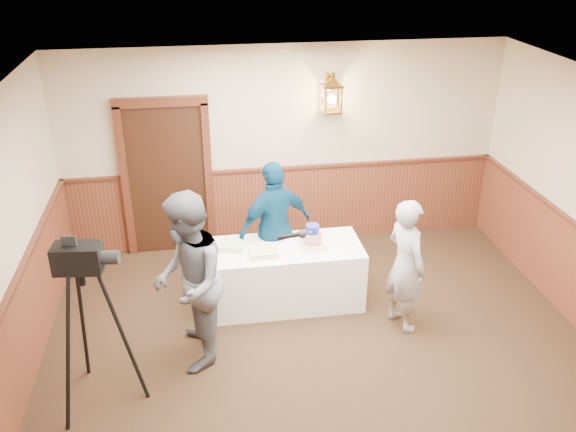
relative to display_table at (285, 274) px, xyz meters
name	(u,v)px	position (x,y,z in m)	size (l,w,h in m)	color
ground	(340,409)	(0.24, -1.90, -0.38)	(7.00, 7.00, 0.00)	black
room_shell	(329,247)	(0.18, -1.45, 1.15)	(6.02, 7.02, 2.81)	beige
display_table	(285,274)	(0.00, 0.00, 0.00)	(1.80, 0.80, 0.75)	white
tiered_cake	(312,238)	(0.31, -0.04, 0.49)	(0.29, 0.29, 0.28)	beige
sheet_cake_yellow	(263,252)	(-0.28, -0.15, 0.41)	(0.32, 0.25, 0.07)	#EDCB8E
sheet_cake_green	(231,246)	(-0.63, 0.07, 0.41)	(0.30, 0.24, 0.07)	#A2CE91
interviewer	(188,283)	(-1.12, -0.93, 0.57)	(1.53, 0.95, 1.90)	slate
baker	(405,265)	(1.23, -0.67, 0.41)	(0.57, 0.37, 1.57)	#A1A0A6
assistant_p	(275,227)	(-0.07, 0.35, 0.47)	(0.98, 0.41, 1.68)	navy
tv_camera_rig	(91,335)	(-2.02, -1.39, 0.39)	(0.67, 0.62, 1.70)	black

